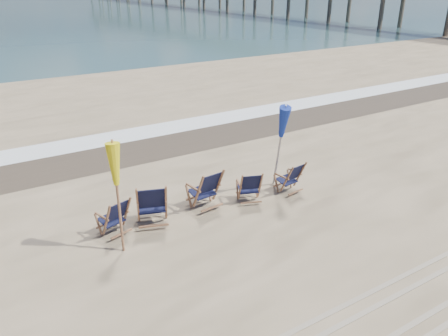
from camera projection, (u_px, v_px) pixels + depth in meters
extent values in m
cube|color=silver|center=(136.00, 134.00, 15.84)|extent=(200.00, 1.40, 0.01)
cube|color=#42362A|center=(152.00, 146.00, 14.67)|extent=(200.00, 2.60, 0.00)
cylinder|color=#8D5D3F|center=(118.00, 199.00, 8.69)|extent=(0.06, 0.06, 2.28)
cone|color=yellow|center=(115.00, 169.00, 8.43)|extent=(0.30, 0.30, 0.85)
cylinder|color=#A5A5AD|center=(279.00, 146.00, 11.19)|extent=(0.06, 0.06, 2.45)
cone|color=navy|center=(280.00, 118.00, 10.89)|extent=(0.30, 0.30, 0.85)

